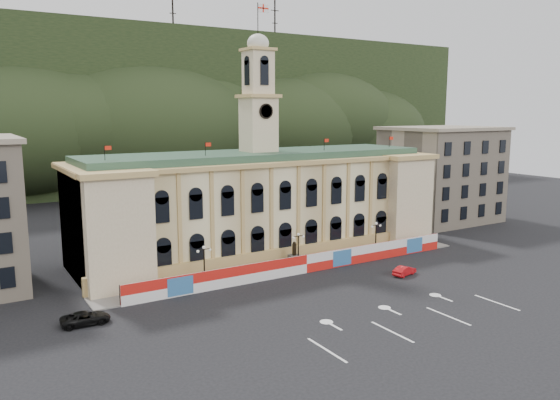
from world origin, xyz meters
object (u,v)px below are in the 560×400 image
statue (294,259)px  lamp_center (298,248)px  red_sedan (404,271)px  black_suv (86,318)px

statue → lamp_center: size_ratio=0.72×
statue → lamp_center: 2.14m
red_sedan → black_suv: bearing=69.9°
lamp_center → black_suv: 30.02m
statue → lamp_center: (0.00, -1.00, 1.89)m
statue → black_suv: (-29.47, -6.20, -0.50)m
red_sedan → lamp_center: bearing=33.6°
black_suv → lamp_center: bearing=-77.7°
statue → black_suv: bearing=-168.1°
lamp_center → black_suv: lamp_center is taller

